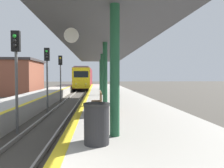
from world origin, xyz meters
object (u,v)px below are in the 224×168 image
signal_near (16,62)px  signal_mid (47,67)px  train (84,78)px  bench (98,102)px  trash_bin (97,123)px  signal_far (60,70)px

signal_near → signal_mid: bearing=89.5°
train → bench: (2.49, -34.65, -0.68)m
signal_mid → trash_bin: size_ratio=4.70×
trash_bin → train: bearing=93.6°
signal_far → train: bearing=87.4°
signal_mid → signal_far: same height
signal_near → trash_bin: 6.14m
train → signal_far: (-1.02, -22.65, 1.03)m
train → signal_mid: bearing=-92.0°
bench → signal_near: bearing=172.4°
train → bench: bearing=-85.9°
signal_mid → signal_far: 5.76m
train → bench: train is taller
trash_bin → bench: bearing=89.2°
trash_bin → bench: trash_bin is taller
train → trash_bin: 39.00m
signal_near → signal_mid: size_ratio=1.00×
signal_near → signal_mid: (0.05, 5.76, 0.00)m
bench → trash_bin: bearing=-90.8°
train → signal_far: signal_far is taller
train → signal_far: 22.69m
signal_near → signal_mid: 5.77m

